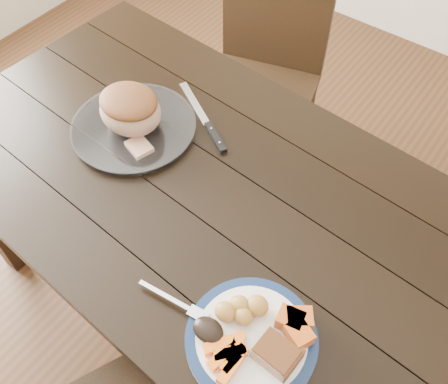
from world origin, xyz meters
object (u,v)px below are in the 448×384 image
Objects in this scene: dinner_plate at (251,339)px; chair_far at (265,67)px; serving_platter at (134,128)px; fork at (178,303)px; roast_joint at (130,111)px; dining_table at (206,204)px; pork_slice at (276,354)px; carving_knife at (210,128)px.

chair_far is at bearing 121.93° from dinner_plate.
fork reaches higher than serving_platter.
roast_joint reaches higher than fork.
fork is at bearing -61.25° from dining_table.
dinner_plate is 0.81× the size of serving_platter.
pork_slice is 0.46× the size of roast_joint.
roast_joint is at bearing -113.46° from carving_knife.
dinner_plate is at bearing -38.57° from dining_table.
fork is (-0.24, -0.03, -0.02)m from pork_slice.
carving_knife is at bearing 123.60° from dining_table.
roast_joint is at bearing 153.93° from dinner_plate.
fork reaches higher than dining_table.
dining_table is 9.26× the size of fork.
chair_far is 1.21m from dinner_plate.
dining_table is at bearing 141.43° from dinner_plate.
pork_slice is 0.76m from roast_joint.
chair_far is at bearing 106.53° from fork.
carving_knife is (0.17, -0.57, 0.23)m from chair_far.
dining_table is at bearing 111.76° from fork.
carving_knife is (0.17, 0.13, -0.00)m from serving_platter.
serving_platter reaches higher than dinner_plate.
serving_platter is 4.15× the size of pork_slice.
dining_table is 0.33m from roast_joint.
serving_platter is (-0.29, 0.03, 0.10)m from dining_table.
roast_joint reaches higher than pork_slice.
carving_knife is at bearing 135.88° from dinner_plate.
dining_table is 0.22m from carving_knife.
fork is 0.57m from roast_joint.
chair_far is 5.11× the size of roast_joint.
chair_far is at bearing 111.18° from dining_table.
pork_slice is at bearing -34.48° from dining_table.
chair_far is at bearing 124.30° from pork_slice.
roast_joint reaches higher than dinner_plate.
chair_far reaches higher than roast_joint.
chair_far is 1.16m from fork.
roast_joint is 0.23m from carving_knife.
dining_table is 9.08× the size of roast_joint.
dining_table is 0.37m from fork.
carving_knife is (-0.28, 0.47, -0.01)m from fork.
pork_slice reaches higher than dinner_plate.
carving_knife is at bearing 113.52° from fork.
pork_slice is 0.29× the size of carving_knife.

